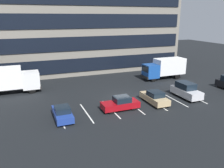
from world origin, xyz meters
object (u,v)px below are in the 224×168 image
(sedan_navy, at_px, (62,113))
(sedan_tan, at_px, (155,97))
(suv_silver, at_px, (186,90))
(box_truck_blue, at_px, (165,68))
(sedan_maroon, at_px, (121,104))
(box_truck_white, at_px, (8,79))

(sedan_navy, relative_size, sedan_tan, 0.93)
(sedan_tan, distance_m, suv_silver, 4.78)
(box_truck_blue, bearing_deg, sedan_navy, -152.44)
(box_truck_blue, distance_m, sedan_maroon, 15.31)
(sedan_maroon, distance_m, suv_silver, 9.32)
(sedan_tan, bearing_deg, suv_silver, 3.48)
(box_truck_white, distance_m, sedan_tan, 19.07)
(box_truck_white, height_order, sedan_tan, box_truck_white)
(box_truck_blue, xyz_separation_m, suv_silver, (-2.70, -8.83, -0.93))
(box_truck_blue, relative_size, box_truck_white, 0.94)
(box_truck_white, bearing_deg, suv_silver, -25.42)
(sedan_navy, xyz_separation_m, sedan_tan, (10.91, 0.47, 0.05))
(box_truck_white, xyz_separation_m, sedan_navy, (5.15, -10.66, -1.33))
(box_truck_blue, distance_m, suv_silver, 9.28)
(box_truck_white, xyz_separation_m, suv_silver, (20.83, -9.90, -1.05))
(sedan_navy, distance_m, suv_silver, 15.70)
(box_truck_blue, bearing_deg, box_truck_white, 177.39)
(sedan_maroon, bearing_deg, suv_silver, 3.74)
(sedan_maroon, distance_m, sedan_navy, 6.38)
(sedan_tan, height_order, suv_silver, suv_silver)
(sedan_navy, bearing_deg, box_truck_blue, 27.56)
(box_truck_white, height_order, sedan_navy, box_truck_white)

